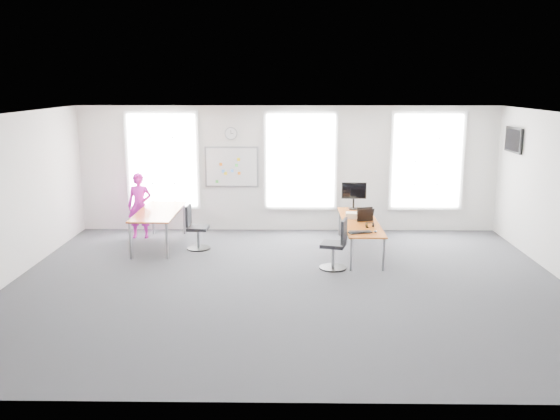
{
  "coord_description": "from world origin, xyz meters",
  "views": [
    {
      "loc": [
        0.02,
        -10.07,
        3.54
      ],
      "look_at": [
        -0.15,
        1.2,
        1.1
      ],
      "focal_mm": 38.0,
      "sensor_mm": 36.0,
      "label": 1
    }
  ],
  "objects_px": {
    "desk_right": "(360,223)",
    "keyboard": "(360,232)",
    "chair_left": "(195,230)",
    "desk_left": "(159,214)",
    "chair_right": "(336,247)",
    "monitor": "(354,193)",
    "headphones": "(369,225)",
    "person": "(140,206)"
  },
  "relations": [
    {
      "from": "headphones",
      "to": "person",
      "type": "bearing_deg",
      "value": 179.54
    },
    {
      "from": "chair_left",
      "to": "keyboard",
      "type": "xyz_separation_m",
      "value": [
        3.4,
        -1.17,
        0.26
      ]
    },
    {
      "from": "chair_right",
      "to": "person",
      "type": "distance_m",
      "value": 4.93
    },
    {
      "from": "desk_left",
      "to": "monitor",
      "type": "height_order",
      "value": "monitor"
    },
    {
      "from": "keyboard",
      "to": "headphones",
      "type": "xyz_separation_m",
      "value": [
        0.24,
        0.47,
        0.03
      ]
    },
    {
      "from": "chair_left",
      "to": "headphones",
      "type": "relative_size",
      "value": 5.62
    },
    {
      "from": "headphones",
      "to": "monitor",
      "type": "distance_m",
      "value": 1.75
    },
    {
      "from": "chair_right",
      "to": "keyboard",
      "type": "height_order",
      "value": "chair_right"
    },
    {
      "from": "desk_right",
      "to": "chair_left",
      "type": "xyz_separation_m",
      "value": [
        -3.51,
        0.15,
        -0.21
      ]
    },
    {
      "from": "desk_left",
      "to": "headphones",
      "type": "bearing_deg",
      "value": -11.92
    },
    {
      "from": "desk_left",
      "to": "person",
      "type": "height_order",
      "value": "person"
    },
    {
      "from": "monitor",
      "to": "keyboard",
      "type": "bearing_deg",
      "value": -90.21
    },
    {
      "from": "chair_right",
      "to": "monitor",
      "type": "distance_m",
      "value": 2.51
    },
    {
      "from": "chair_left",
      "to": "monitor",
      "type": "relative_size",
      "value": 1.54
    },
    {
      "from": "desk_right",
      "to": "chair_right",
      "type": "xyz_separation_m",
      "value": [
        -0.59,
        -1.2,
        -0.19
      ]
    },
    {
      "from": "chair_right",
      "to": "monitor",
      "type": "relative_size",
      "value": 1.59
    },
    {
      "from": "keyboard",
      "to": "desk_left",
      "type": "bearing_deg",
      "value": 142.78
    },
    {
      "from": "desk_right",
      "to": "chair_right",
      "type": "bearing_deg",
      "value": -116.06
    },
    {
      "from": "headphones",
      "to": "keyboard",
      "type": "bearing_deg",
      "value": -99.89
    },
    {
      "from": "desk_right",
      "to": "keyboard",
      "type": "distance_m",
      "value": 1.02
    },
    {
      "from": "chair_right",
      "to": "chair_left",
      "type": "height_order",
      "value": "chair_right"
    },
    {
      "from": "chair_right",
      "to": "keyboard",
      "type": "bearing_deg",
      "value": 126.71
    },
    {
      "from": "desk_left",
      "to": "headphones",
      "type": "xyz_separation_m",
      "value": [
        4.48,
        -0.95,
        -0.0
      ]
    },
    {
      "from": "desk_right",
      "to": "chair_right",
      "type": "distance_m",
      "value": 1.35
    },
    {
      "from": "chair_right",
      "to": "chair_left",
      "type": "relative_size",
      "value": 1.03
    },
    {
      "from": "chair_right",
      "to": "headphones",
      "type": "relative_size",
      "value": 5.8
    },
    {
      "from": "chair_left",
      "to": "desk_left",
      "type": "bearing_deg",
      "value": 76.33
    },
    {
      "from": "chair_left",
      "to": "person",
      "type": "bearing_deg",
      "value": 59.12
    },
    {
      "from": "monitor",
      "to": "chair_right",
      "type": "bearing_deg",
      "value": -101.18
    },
    {
      "from": "person",
      "to": "monitor",
      "type": "height_order",
      "value": "person"
    },
    {
      "from": "headphones",
      "to": "monitor",
      "type": "relative_size",
      "value": 0.27
    },
    {
      "from": "chair_left",
      "to": "keyboard",
      "type": "distance_m",
      "value": 3.6
    },
    {
      "from": "desk_right",
      "to": "headphones",
      "type": "distance_m",
      "value": 0.57
    },
    {
      "from": "monitor",
      "to": "person",
      "type": "bearing_deg",
      "value": -176.76
    },
    {
      "from": "chair_left",
      "to": "headphones",
      "type": "xyz_separation_m",
      "value": [
        3.64,
        -0.7,
        0.3
      ]
    },
    {
      "from": "desk_right",
      "to": "monitor",
      "type": "relative_size",
      "value": 4.42
    },
    {
      "from": "desk_left",
      "to": "keyboard",
      "type": "distance_m",
      "value": 4.47
    },
    {
      "from": "monitor",
      "to": "headphones",
      "type": "bearing_deg",
      "value": -82.8
    },
    {
      "from": "desk_right",
      "to": "desk_left",
      "type": "xyz_separation_m",
      "value": [
        -4.35,
        0.4,
        0.09
      ]
    },
    {
      "from": "desk_left",
      "to": "desk_right",
      "type": "bearing_deg",
      "value": -5.24
    },
    {
      "from": "desk_right",
      "to": "headphones",
      "type": "xyz_separation_m",
      "value": [
        0.13,
        -0.55,
        0.09
      ]
    },
    {
      "from": "chair_left",
      "to": "monitor",
      "type": "distance_m",
      "value": 3.7
    }
  ]
}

